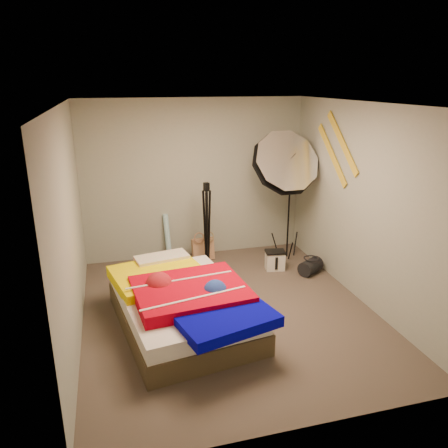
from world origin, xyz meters
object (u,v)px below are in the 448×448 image
object	(u,v)px
camera_tripod	(207,220)
photo_umbrella	(284,164)
duffel_bag	(311,267)
wrapping_roll	(168,237)
bed	(183,304)
tote_bag	(203,249)
camera_case	(275,261)

from	to	relation	value
camera_tripod	photo_umbrella	bearing A→B (deg)	-3.83
duffel_bag	wrapping_roll	bearing A→B (deg)	117.76
bed	photo_umbrella	distance (m)	2.69
wrapping_roll	duffel_bag	distance (m)	2.27
duffel_bag	photo_umbrella	size ratio (longest dim) A/B	0.17
wrapping_roll	photo_umbrella	distance (m)	2.15
wrapping_roll	bed	xyz separation A→B (m)	(-0.12, -2.07, -0.08)
wrapping_roll	bed	world-z (taller)	wrapping_roll
bed	camera_tripod	bearing A→B (deg)	67.77
tote_bag	bed	world-z (taller)	bed
camera_case	bed	distance (m)	2.04
tote_bag	wrapping_roll	distance (m)	0.60
camera_case	camera_tripod	size ratio (longest dim) A/B	0.21
camera_case	camera_tripod	world-z (taller)	camera_tripod
wrapping_roll	bed	distance (m)	2.07
duffel_bag	bed	bearing A→B (deg)	172.10
duffel_bag	photo_umbrella	world-z (taller)	photo_umbrella
tote_bag	camera_case	distance (m)	1.18
wrapping_roll	tote_bag	bearing A→B (deg)	-18.73
wrapping_roll	camera_tripod	xyz separation A→B (m)	(0.54, -0.47, 0.39)
duffel_bag	bed	world-z (taller)	bed
wrapping_roll	camera_tripod	world-z (taller)	camera_tripod
photo_umbrella	camera_tripod	world-z (taller)	photo_umbrella
bed	camera_case	bearing A→B (deg)	37.10
tote_bag	camera_case	bearing A→B (deg)	-39.67
camera_tripod	wrapping_roll	bearing A→B (deg)	139.22
wrapping_roll	camera_case	xyz separation A→B (m)	(1.50, -0.84, -0.23)
duffel_bag	camera_tripod	world-z (taller)	camera_tripod
bed	photo_umbrella	world-z (taller)	photo_umbrella
tote_bag	wrapping_roll	world-z (taller)	wrapping_roll
duffel_bag	photo_umbrella	xyz separation A→B (m)	(-0.25, 0.58, 1.43)
bed	wrapping_roll	bearing A→B (deg)	86.81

